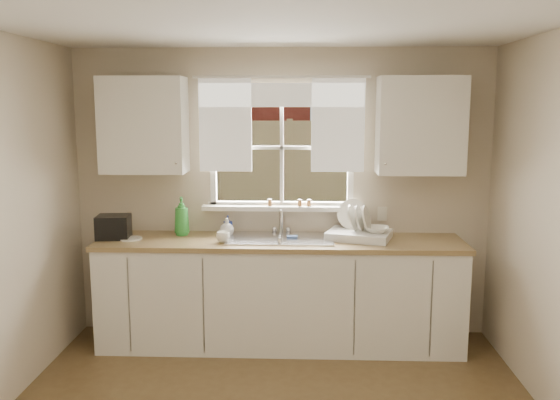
{
  "coord_description": "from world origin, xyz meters",
  "views": [
    {
      "loc": [
        0.19,
        -3.12,
        2.02
      ],
      "look_at": [
        0.0,
        1.65,
        1.25
      ],
      "focal_mm": 38.0,
      "sensor_mm": 36.0,
      "label": 1
    }
  ],
  "objects_px": {
    "dish_rack": "(359,232)",
    "black_appliance": "(114,227)",
    "soap_bottle_a": "(182,216)",
    "cup": "(223,237)"
  },
  "relations": [
    {
      "from": "dish_rack",
      "to": "black_appliance",
      "type": "height_order",
      "value": "dish_rack"
    },
    {
      "from": "soap_bottle_a",
      "to": "black_appliance",
      "type": "relative_size",
      "value": 1.24
    },
    {
      "from": "dish_rack",
      "to": "soap_bottle_a",
      "type": "relative_size",
      "value": 1.8
    },
    {
      "from": "cup",
      "to": "black_appliance",
      "type": "distance_m",
      "value": 0.95
    },
    {
      "from": "dish_rack",
      "to": "black_appliance",
      "type": "xyz_separation_m",
      "value": [
        -2.06,
        -0.06,
        0.04
      ]
    },
    {
      "from": "dish_rack",
      "to": "black_appliance",
      "type": "bearing_deg",
      "value": -178.3
    },
    {
      "from": "black_appliance",
      "to": "dish_rack",
      "type": "bearing_deg",
      "value": -4.34
    },
    {
      "from": "cup",
      "to": "black_appliance",
      "type": "bearing_deg",
      "value": 167.57
    },
    {
      "from": "black_appliance",
      "to": "cup",
      "type": "bearing_deg",
      "value": -13.25
    },
    {
      "from": "dish_rack",
      "to": "soap_bottle_a",
      "type": "distance_m",
      "value": 1.51
    }
  ]
}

